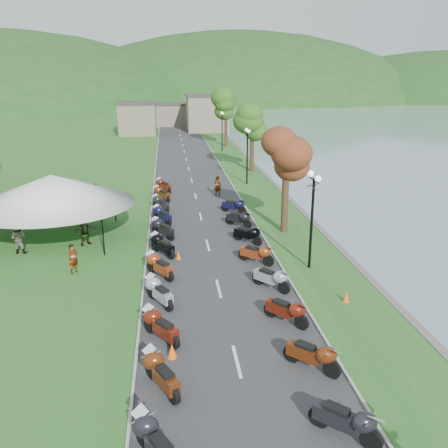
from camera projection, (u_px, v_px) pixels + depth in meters
name	position (u px, v px, depth m)	size (l,w,h in m)	color
road	(192.00, 181.00, 45.16)	(7.00, 120.00, 0.02)	#37373A
hills_backdrop	(171.00, 99.00, 196.62)	(360.00, 120.00, 76.00)	#285621
far_building	(167.00, 115.00, 86.78)	(18.00, 16.00, 5.00)	#776C5C
moto_row_left	(161.00, 267.00, 23.61)	(2.60, 38.45, 1.10)	#331411
moto_row_right	(277.00, 293.00, 20.74)	(2.60, 31.44, 1.10)	#331411
vendor_tent_main	(54.00, 207.00, 28.75)	(6.50, 6.50, 4.00)	silver
tree_lakeside	(286.00, 172.00, 29.46)	(2.80, 2.80, 7.77)	#386C1E
pedestrian_a	(75.00, 273.00, 24.28)	(0.56, 0.41, 1.55)	slate
pedestrian_b	(20.00, 253.00, 26.98)	(0.87, 0.47, 1.78)	slate
traffic_cone_near	(172.00, 351.00, 16.90)	(0.36, 0.36, 0.56)	#F2590C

